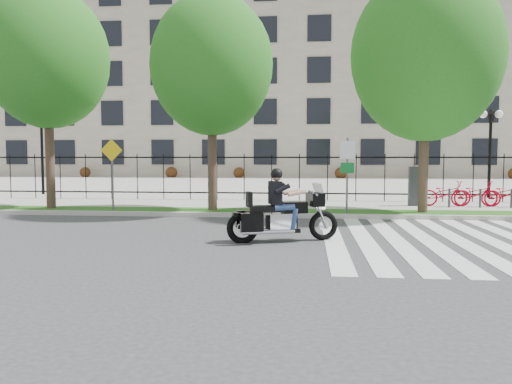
# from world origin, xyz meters

# --- Properties ---
(ground) EXTENTS (120.00, 120.00, 0.00)m
(ground) POSITION_xyz_m (0.00, 0.00, 0.00)
(ground) COLOR #313133
(ground) RESTS_ON ground
(curb) EXTENTS (60.00, 0.20, 0.15)m
(curb) POSITION_xyz_m (0.00, 4.10, 0.07)
(curb) COLOR #B3B0A9
(curb) RESTS_ON ground
(grass_verge) EXTENTS (60.00, 1.50, 0.15)m
(grass_verge) POSITION_xyz_m (0.00, 4.95, 0.07)
(grass_verge) COLOR #184C13
(grass_verge) RESTS_ON ground
(sidewalk) EXTENTS (60.00, 3.50, 0.15)m
(sidewalk) POSITION_xyz_m (0.00, 7.45, 0.07)
(sidewalk) COLOR #A19E97
(sidewalk) RESTS_ON ground
(plaza) EXTENTS (80.00, 34.00, 0.10)m
(plaza) POSITION_xyz_m (0.00, 25.00, 0.05)
(plaza) COLOR #A19E97
(plaza) RESTS_ON ground
(crosswalk_stripes) EXTENTS (5.70, 8.00, 0.01)m
(crosswalk_stripes) POSITION_xyz_m (4.83, 0.00, 0.01)
(crosswalk_stripes) COLOR silver
(crosswalk_stripes) RESTS_ON ground
(iron_fence) EXTENTS (30.00, 0.06, 2.00)m
(iron_fence) POSITION_xyz_m (0.00, 9.20, 1.15)
(iron_fence) COLOR black
(iron_fence) RESTS_ON sidewalk
(office_building) EXTENTS (60.00, 21.90, 20.15)m
(office_building) POSITION_xyz_m (0.00, 44.92, 9.97)
(office_building) COLOR gray
(office_building) RESTS_ON ground
(lamp_post_left) EXTENTS (1.06, 0.70, 4.25)m
(lamp_post_left) POSITION_xyz_m (-12.00, 12.00, 3.21)
(lamp_post_left) COLOR black
(lamp_post_left) RESTS_ON ground
(lamp_post_right) EXTENTS (1.06, 0.70, 4.25)m
(lamp_post_right) POSITION_xyz_m (10.00, 12.00, 3.21)
(lamp_post_right) COLOR black
(lamp_post_right) RESTS_ON ground
(street_tree_0) EXTENTS (4.39, 4.39, 7.93)m
(street_tree_0) POSITION_xyz_m (-7.77, 4.95, 5.54)
(street_tree_0) COLOR #36281D
(street_tree_0) RESTS_ON grass_verge
(street_tree_1) EXTENTS (4.25, 4.25, 7.50)m
(street_tree_1) POSITION_xyz_m (-1.78, 4.95, 5.19)
(street_tree_1) COLOR #36281D
(street_tree_1) RESTS_ON grass_verge
(street_tree_2) EXTENTS (4.94, 4.94, 8.06)m
(street_tree_2) POSITION_xyz_m (5.43, 4.95, 5.36)
(street_tree_2) COLOR #36281D
(street_tree_2) RESTS_ON grass_verge
(sign_pole_regulatory) EXTENTS (0.50, 0.09, 2.50)m
(sign_pole_regulatory) POSITION_xyz_m (2.87, 4.58, 1.74)
(sign_pole_regulatory) COLOR #59595B
(sign_pole_regulatory) RESTS_ON grass_verge
(sign_pole_warning) EXTENTS (0.78, 0.09, 2.49)m
(sign_pole_warning) POSITION_xyz_m (-5.28, 4.58, 1.74)
(sign_pole_warning) COLOR #59595B
(sign_pole_warning) RESTS_ON grass_verge
(motorcycle_rider) EXTENTS (2.64, 1.28, 2.10)m
(motorcycle_rider) POSITION_xyz_m (0.98, -0.56, 0.70)
(motorcycle_rider) COLOR black
(motorcycle_rider) RESTS_ON ground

